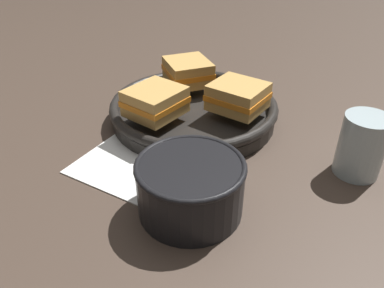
{
  "coord_description": "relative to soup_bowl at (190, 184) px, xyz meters",
  "views": [
    {
      "loc": [
        0.27,
        -0.4,
        0.35
      ],
      "look_at": [
        0.02,
        0.01,
        0.04
      ],
      "focal_mm": 35.0,
      "sensor_mm": 36.0,
      "label": 1
    }
  ],
  "objects": [
    {
      "name": "ground_plane",
      "position": [
        -0.07,
        0.08,
        -0.04
      ],
      "size": [
        4.0,
        4.0,
        0.0
      ],
      "primitive_type": "plane",
      "color": "#47382D"
    },
    {
      "name": "napkin",
      "position": [
        -0.11,
        0.06,
        -0.04
      ],
      "size": [
        0.23,
        0.2,
        0.0
      ],
      "color": "white",
      "rests_on": "ground_plane"
    },
    {
      "name": "soup_bowl",
      "position": [
        0.0,
        0.0,
        0.0
      ],
      "size": [
        0.14,
        0.14,
        0.08
      ],
      "color": "black",
      "rests_on": "ground_plane"
    },
    {
      "name": "spoon",
      "position": [
        -0.07,
        0.06,
        -0.04
      ],
      "size": [
        0.16,
        0.07,
        0.01
      ],
      "rotation": [
        0.0,
        0.0,
        -0.32
      ],
      "color": "#9E9EA3",
      "rests_on": "napkin"
    },
    {
      "name": "skillet",
      "position": [
        -0.13,
        0.21,
        -0.02
      ],
      "size": [
        0.31,
        0.31,
        0.04
      ],
      "color": "black",
      "rests_on": "ground_plane"
    },
    {
      "name": "sandwich_near_left",
      "position": [
        -0.16,
        0.14,
        0.02
      ],
      "size": [
        0.09,
        0.1,
        0.05
      ],
      "rotation": [
        0.0,
        0.0,
        6.18
      ],
      "color": "tan",
      "rests_on": "skillet"
    },
    {
      "name": "sandwich_near_right",
      "position": [
        -0.05,
        0.23,
        0.02
      ],
      "size": [
        0.1,
        0.09,
        0.05
      ],
      "rotation": [
        0.0,
        0.0,
        7.79
      ],
      "color": "tan",
      "rests_on": "skillet"
    },
    {
      "name": "sandwich_far_left",
      "position": [
        -0.18,
        0.28,
        0.02
      ],
      "size": [
        0.12,
        0.12,
        0.05
      ],
      "rotation": [
        0.0,
        0.0,
        10.34
      ],
      "color": "tan",
      "rests_on": "skillet"
    },
    {
      "name": "drinking_glass",
      "position": [
        0.17,
        0.21,
        0.0
      ],
      "size": [
        0.07,
        0.07,
        0.1
      ],
      "color": "silver",
      "rests_on": "ground_plane"
    }
  ]
}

